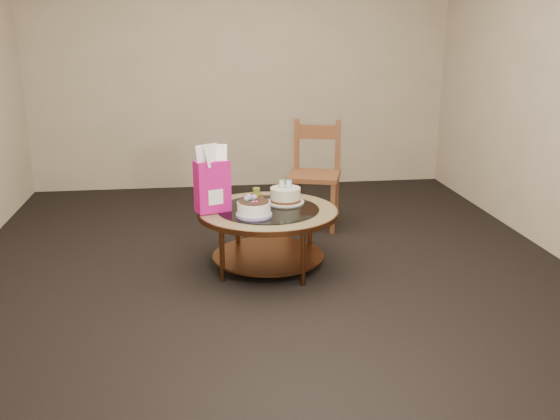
{
  "coord_description": "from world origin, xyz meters",
  "views": [
    {
      "loc": [
        -0.48,
        -4.28,
        1.74
      ],
      "look_at": [
        0.09,
        0.02,
        0.44
      ],
      "focal_mm": 40.0,
      "sensor_mm": 36.0,
      "label": 1
    }
  ],
  "objects": [
    {
      "name": "room_walls",
      "position": [
        0.0,
        0.0,
        1.54
      ],
      "size": [
        4.52,
        5.02,
        2.61
      ],
      "color": "beige",
      "rests_on": "ground"
    },
    {
      "name": "pillar_candle",
      "position": [
        -0.05,
        0.33,
        0.48
      ],
      "size": [
        0.11,
        0.11,
        0.08
      ],
      "rotation": [
        0.0,
        0.0,
        0.06
      ],
      "color": "#C9B652",
      "rests_on": "coffee_table"
    },
    {
      "name": "ground",
      "position": [
        0.0,
        0.0,
        0.0
      ],
      "size": [
        5.0,
        5.0,
        0.0
      ],
      "primitive_type": "plane",
      "color": "black",
      "rests_on": "ground"
    },
    {
      "name": "cream_cake",
      "position": [
        0.15,
        0.14,
        0.51
      ],
      "size": [
        0.28,
        0.28,
        0.18
      ],
      "rotation": [
        0.0,
        0.0,
        -0.27
      ],
      "color": "silver",
      "rests_on": "coffee_table"
    },
    {
      "name": "decorated_cake",
      "position": [
        -0.12,
        -0.16,
        0.51
      ],
      "size": [
        0.25,
        0.25,
        0.15
      ],
      "rotation": [
        0.0,
        0.0,
        -0.43
      ],
      "color": "#A08AC3",
      "rests_on": "coffee_table"
    },
    {
      "name": "gift_bag",
      "position": [
        -0.4,
        -0.0,
        0.69
      ],
      "size": [
        0.27,
        0.23,
        0.47
      ],
      "rotation": [
        0.0,
        0.0,
        0.33
      ],
      "color": "#C5127C",
      "rests_on": "coffee_table"
    },
    {
      "name": "dining_chair",
      "position": [
        0.53,
        0.98,
        0.47
      ],
      "size": [
        0.54,
        0.54,
        0.93
      ],
      "rotation": [
        0.0,
        0.0,
        -0.3
      ],
      "color": "brown",
      "rests_on": "ground"
    },
    {
      "name": "coffee_table",
      "position": [
        0.0,
        -0.0,
        0.38
      ],
      "size": [
        1.02,
        1.02,
        0.46
      ],
      "color": "brown",
      "rests_on": "ground"
    }
  ]
}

